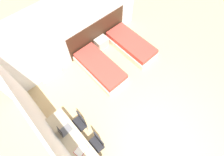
# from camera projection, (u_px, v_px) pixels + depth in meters

# --- Properties ---
(ground_plane) EXTENTS (20.00, 20.00, 0.00)m
(ground_plane) POSITION_uv_depth(u_px,v_px,m) (161.00, 134.00, 5.29)
(ground_plane) COLOR tan
(wall_back) EXTENTS (5.61, 0.05, 2.70)m
(wall_back) POSITION_uv_depth(u_px,v_px,m) (74.00, 29.00, 5.62)
(wall_back) COLOR white
(wall_back) RESTS_ON ground_plane
(wall_left) EXTENTS (0.05, 5.02, 2.70)m
(wall_left) POSITION_uv_depth(u_px,v_px,m) (44.00, 125.00, 4.08)
(wall_left) COLOR white
(wall_left) RESTS_ON ground_plane
(headboard_panel) EXTENTS (2.60, 0.03, 1.14)m
(headboard_panel) POSITION_uv_depth(u_px,v_px,m) (97.00, 34.00, 6.58)
(headboard_panel) COLOR #382316
(headboard_panel) RESTS_ON ground_plane
(bed_near_window) EXTENTS (0.93, 2.04, 0.43)m
(bed_near_window) POSITION_uv_depth(u_px,v_px,m) (100.00, 68.00, 6.23)
(bed_near_window) COLOR beige
(bed_near_window) RESTS_ON ground_plane
(bed_near_door) EXTENTS (0.93, 2.04, 0.43)m
(bed_near_door) POSITION_uv_depth(u_px,v_px,m) (131.00, 45.00, 6.77)
(bed_near_door) COLOR beige
(bed_near_door) RESTS_ON ground_plane
(nightstand) EXTENTS (0.48, 0.35, 0.43)m
(nightstand) POSITION_uv_depth(u_px,v_px,m) (101.00, 43.00, 6.81)
(nightstand) COLOR beige
(nightstand) RESTS_ON ground_plane
(radiator) EXTENTS (0.78, 0.12, 0.47)m
(radiator) POSITION_uv_depth(u_px,v_px,m) (51.00, 73.00, 6.09)
(radiator) COLOR silver
(radiator) RESTS_ON ground_plane
(desk) EXTENTS (0.51, 1.96, 0.78)m
(desk) POSITION_uv_depth(u_px,v_px,m) (75.00, 142.00, 4.59)
(desk) COLOR #C6B28E
(desk) RESTS_ON ground_plane
(chair_near_laptop) EXTENTS (0.44, 0.44, 0.91)m
(chair_near_laptop) POSITION_uv_depth(u_px,v_px,m) (79.00, 123.00, 4.96)
(chair_near_laptop) COLOR #232328
(chair_near_laptop) RESTS_ON ground_plane
(chair_near_notebook) EXTENTS (0.43, 0.43, 0.91)m
(chair_near_notebook) POSITION_uv_depth(u_px,v_px,m) (96.00, 144.00, 4.68)
(chair_near_notebook) COLOR #232328
(chair_near_notebook) RESTS_ON ground_plane
(laptop) EXTENTS (0.33, 0.23, 0.33)m
(laptop) POSITION_uv_depth(u_px,v_px,m) (64.00, 131.00, 4.50)
(laptop) COLOR slate
(laptop) RESTS_ON desk
(open_notebook) EXTENTS (0.37, 0.29, 0.02)m
(open_notebook) POSITION_uv_depth(u_px,v_px,m) (81.00, 150.00, 4.33)
(open_notebook) COLOR #B21E1E
(open_notebook) RESTS_ON desk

